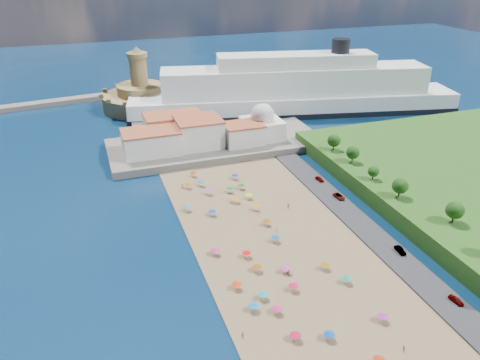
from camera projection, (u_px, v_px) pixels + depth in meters
name	position (u px, v px, depth m)	size (l,w,h in m)	color
ground	(255.00, 243.00, 135.09)	(700.00, 700.00, 0.00)	#071938
terrace	(216.00, 144.00, 199.15)	(90.00, 36.00, 3.00)	#59544C
jetty	(151.00, 125.00, 222.47)	(18.00, 70.00, 2.40)	#59544C
waterfront_buildings	(185.00, 133.00, 193.04)	(57.00, 29.00, 11.00)	silver
domed_building	(262.00, 124.00, 200.00)	(16.00, 16.00, 15.00)	silver
fortress	(141.00, 96.00, 245.43)	(40.00, 40.00, 32.40)	#9F874F
cruise_ship	(295.00, 92.00, 238.14)	(169.32, 59.07, 36.70)	black
beach_parasols	(267.00, 258.00, 124.95)	(32.84, 114.43, 2.20)	gray
beachgoers	(276.00, 251.00, 129.62)	(35.22, 92.78, 1.89)	tan
parked_cars	(364.00, 218.00, 145.08)	(2.68, 72.98, 1.38)	gray
hillside_trees	(421.00, 201.00, 137.62)	(14.47, 109.18, 6.69)	#382314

